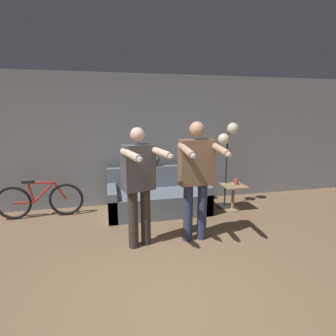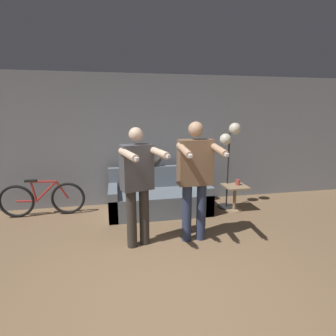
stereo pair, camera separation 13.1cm
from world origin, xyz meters
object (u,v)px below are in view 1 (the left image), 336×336
(couch, at_px, (158,198))
(floor_lamp, at_px, (228,143))
(cat, at_px, (150,162))
(person_right, at_px, (196,173))
(bicycle, at_px, (40,200))
(person_left, at_px, (139,180))
(side_table, at_px, (233,192))
(cup, at_px, (236,182))

(couch, distance_m, floor_lamp, 1.71)
(couch, xyz_separation_m, cat, (-0.10, 0.32, 0.64))
(person_right, bearing_deg, bicycle, 148.88)
(bicycle, bearing_deg, person_left, -41.54)
(side_table, relative_size, cup, 4.58)
(person_left, height_order, side_table, person_left)
(couch, relative_size, person_left, 1.11)
(cup, bearing_deg, person_right, -138.30)
(person_left, relative_size, side_table, 3.43)
(cat, bearing_deg, floor_lamp, -14.12)
(side_table, bearing_deg, bicycle, 173.36)
(person_left, bearing_deg, floor_lamp, 15.96)
(person_left, height_order, floor_lamp, person_left)
(floor_lamp, xyz_separation_m, bicycle, (-3.49, 0.24, -0.97))
(person_left, height_order, person_right, person_right)
(couch, height_order, person_right, person_right)
(floor_lamp, distance_m, side_table, 0.95)
(couch, height_order, person_left, person_left)
(person_left, bearing_deg, couch, 51.46)
(couch, bearing_deg, person_left, -111.64)
(couch, relative_size, floor_lamp, 1.12)
(cup, bearing_deg, floor_lamp, 135.26)
(person_right, xyz_separation_m, side_table, (1.12, 1.03, -0.67))
(side_table, relative_size, bicycle, 0.33)
(person_right, relative_size, bicycle, 1.18)
(side_table, bearing_deg, floor_lamp, 114.62)
(cat, bearing_deg, side_table, -19.39)
(person_left, distance_m, cat, 1.62)
(side_table, bearing_deg, cup, 27.16)
(couch, distance_m, side_table, 1.47)
(person_left, relative_size, cup, 15.68)
(cat, height_order, bicycle, cat)
(cat, xyz_separation_m, cup, (1.61, -0.51, -0.36))
(couch, distance_m, person_right, 1.49)
(cat, height_order, cup, cat)
(floor_lamp, xyz_separation_m, side_table, (0.08, -0.18, -0.93))
(person_left, bearing_deg, bicycle, 121.56)
(person_right, bearing_deg, floor_lamp, 48.38)
(person_left, xyz_separation_m, side_table, (1.94, 1.03, -0.62))
(floor_lamp, height_order, bicycle, floor_lamp)
(person_left, xyz_separation_m, bicycle, (-1.63, 1.44, -0.65))
(bicycle, bearing_deg, floor_lamp, -3.94)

